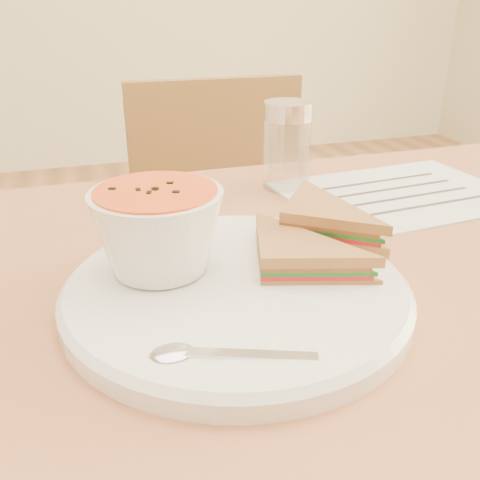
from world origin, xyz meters
name	(u,v)px	position (x,y,z in m)	size (l,w,h in m)	color
chair_far	(238,297)	(0.05, 0.49, 0.42)	(0.38, 0.38, 0.84)	brown
plate	(236,293)	(-0.12, -0.04, 0.76)	(0.31, 0.31, 0.02)	white
soup_bowl	(159,235)	(-0.18, 0.00, 0.81)	(0.12, 0.12, 0.08)	white
sandwich_half_a	(261,275)	(-0.11, -0.05, 0.78)	(0.11, 0.11, 0.03)	#BB7D42
sandwich_half_b	(279,228)	(-0.07, 0.01, 0.80)	(0.11, 0.11, 0.03)	#BB7D42
spoon	(241,356)	(-0.15, -0.14, 0.77)	(0.17, 0.03, 0.01)	silver
paper_menu	(399,194)	(0.17, 0.16, 0.75)	(0.30, 0.22, 0.00)	white
condiment_shaker	(287,146)	(0.04, 0.24, 0.81)	(0.07, 0.07, 0.12)	silver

